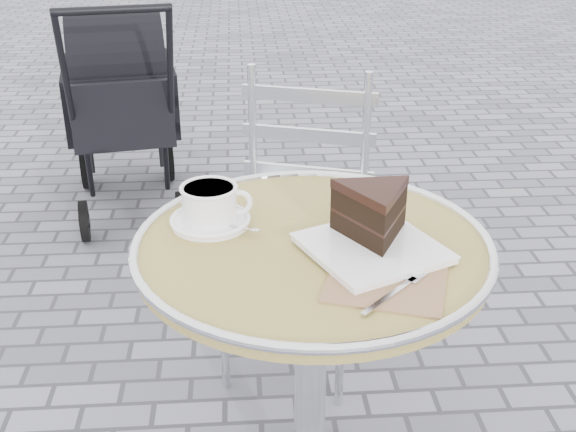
{
  "coord_description": "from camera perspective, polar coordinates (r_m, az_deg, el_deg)",
  "views": [
    {
      "loc": [
        -0.14,
        -1.25,
        1.41
      ],
      "look_at": [
        -0.05,
        0.02,
        0.78
      ],
      "focal_mm": 45.0,
      "sensor_mm": 36.0,
      "label": 1
    }
  ],
  "objects": [
    {
      "name": "cafe_table",
      "position": [
        1.51,
        1.85,
        -7.56
      ],
      "size": [
        0.72,
        0.72,
        0.74
      ],
      "color": "silver",
      "rests_on": "ground"
    },
    {
      "name": "cappuccino_set",
      "position": [
        1.49,
        -6.13,
        0.68
      ],
      "size": [
        0.18,
        0.16,
        0.08
      ],
      "rotation": [
        0.0,
        0.0,
        0.01
      ],
      "color": "white",
      "rests_on": "cafe_table"
    },
    {
      "name": "bistro_chair",
      "position": [
        2.11,
        1.15,
        2.19
      ],
      "size": [
        0.5,
        0.5,
        0.89
      ],
      "rotation": [
        0.0,
        0.0,
        -0.31
      ],
      "color": "silver",
      "rests_on": "ground"
    },
    {
      "name": "baby_stroller",
      "position": [
        3.26,
        -12.99,
        8.2
      ],
      "size": [
        0.57,
        1.0,
        0.98
      ],
      "rotation": [
        0.0,
        0.0,
        0.17
      ],
      "color": "black",
      "rests_on": "ground"
    },
    {
      "name": "cake_plate_set",
      "position": [
        1.4,
        6.81,
        -0.34
      ],
      "size": [
        0.3,
        0.4,
        0.13
      ],
      "rotation": [
        0.0,
        0.0,
        0.42
      ],
      "color": "#90684F",
      "rests_on": "cafe_table"
    }
  ]
}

